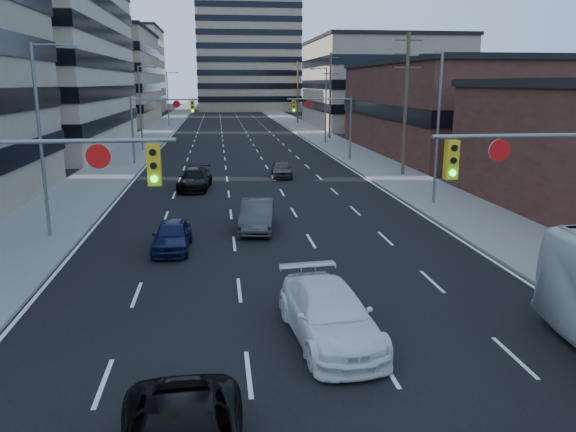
{
  "coord_description": "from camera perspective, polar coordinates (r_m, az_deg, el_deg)",
  "views": [
    {
      "loc": [
        -2.41,
        -7.03,
        7.26
      ],
      "look_at": [
        0.22,
        14.07,
        2.2
      ],
      "focal_mm": 35.0,
      "sensor_mm": 36.0,
      "label": 1
    }
  ],
  "objects": [
    {
      "name": "utility_pole_midblock",
      "position": [
        74.49,
        4.31,
        12.21
      ],
      "size": [
        2.2,
        0.28,
        11.0
      ],
      "color": "#4C3D2D",
      "rests_on": "ground"
    },
    {
      "name": "utility_pole_distant",
      "position": [
        104.07,
        1.0,
        12.57
      ],
      "size": [
        2.2,
        0.28,
        11.0
      ],
      "color": "#4C3D2D",
      "rests_on": "ground"
    },
    {
      "name": "streetlight_left_far",
      "position": [
        97.38,
        -12.03,
        11.81
      ],
      "size": [
        2.03,
        0.22,
        9.0
      ],
      "color": "slate",
      "rests_on": "ground"
    },
    {
      "name": "road_surface",
      "position": [
        137.24,
        -6.18,
        10.29
      ],
      "size": [
        18.0,
        300.0,
        0.02
      ],
      "primitive_type": "cube",
      "color": "black",
      "rests_on": "ground"
    },
    {
      "name": "streetlight_left_near",
      "position": [
        28.25,
        -23.61,
        7.8
      ],
      "size": [
        2.03,
        0.22,
        9.0
      ],
      "color": "slate",
      "rests_on": "ground"
    },
    {
      "name": "bg_block_right",
      "position": [
        141.29,
        7.18,
        12.78
      ],
      "size": [
        22.0,
        22.0,
        12.0
      ],
      "primitive_type": "cube",
      "color": "gray",
      "rests_on": "ground"
    },
    {
      "name": "sidewalk_right",
      "position": [
        137.92,
        -1.32,
        10.4
      ],
      "size": [
        5.0,
        300.0,
        0.15
      ],
      "primitive_type": "cube",
      "color": "slate",
      "rests_on": "ground"
    },
    {
      "name": "utility_pole_block",
      "position": [
        45.46,
        11.88,
        11.24
      ],
      "size": [
        2.2,
        0.28,
        11.0
      ],
      "color": "#4C3D2D",
      "rests_on": "ground"
    },
    {
      "name": "storefront_right_mid",
      "position": [
        62.91,
        18.03,
        10.23
      ],
      "size": [
        20.0,
        30.0,
        9.0
      ],
      "primitive_type": "cube",
      "color": "#472119",
      "rests_on": "ground"
    },
    {
      "name": "sedan_grey_center",
      "position": [
        28.32,
        -3.15,
        0.08
      ],
      "size": [
        2.15,
        4.74,
        1.51
      ],
      "primitive_type": "imported",
      "rotation": [
        0.0,
        0.0,
        -0.12
      ],
      "color": "#363639",
      "rests_on": "ground"
    },
    {
      "name": "sedan_grey_right",
      "position": [
        44.2,
        -0.64,
        4.79
      ],
      "size": [
        1.73,
        3.9,
        1.3
      ],
      "primitive_type": "imported",
      "rotation": [
        0.0,
        0.0,
        -0.05
      ],
      "color": "#2D2D2F",
      "rests_on": "ground"
    },
    {
      "name": "sidewalk_left",
      "position": [
        137.52,
        -11.05,
        10.15
      ],
      "size": [
        5.0,
        300.0,
        0.15
      ],
      "primitive_type": "cube",
      "color": "slate",
      "rests_on": "ground"
    },
    {
      "name": "sedan_black_far",
      "position": [
        39.62,
        -9.43,
        3.7
      ],
      "size": [
        2.54,
        5.13,
        1.43
      ],
      "primitive_type": "imported",
      "rotation": [
        0.0,
        0.0,
        -0.11
      ],
      "color": "black",
      "rests_on": "ground"
    },
    {
      "name": "sedan_blue",
      "position": [
        25.36,
        -11.7,
        -1.96
      ],
      "size": [
        1.7,
        3.98,
        1.34
      ],
      "primitive_type": "imported",
      "rotation": [
        0.0,
        0.0,
        -0.03
      ],
      "color": "#0E1238",
      "rests_on": "ground"
    },
    {
      "name": "streetlight_right_near",
      "position": [
        34.54,
        14.77,
        9.29
      ],
      "size": [
        2.03,
        0.22,
        9.0
      ],
      "color": "slate",
      "rests_on": "ground"
    },
    {
      "name": "white_van",
      "position": [
        16.4,
        4.23,
        -9.92
      ],
      "size": [
        2.7,
        5.58,
        1.57
      ],
      "primitive_type": "imported",
      "rotation": [
        0.0,
        0.0,
        0.1
      ],
      "color": "white",
      "rests_on": "ground"
    },
    {
      "name": "signal_near_left",
      "position": [
        16.12,
        -25.22,
        1.61
      ],
      "size": [
        6.59,
        0.33,
        6.0
      ],
      "color": "slate",
      "rests_on": "ground"
    },
    {
      "name": "signal_near_right",
      "position": [
        18.21,
        25.84,
        2.77
      ],
      "size": [
        6.59,
        0.33,
        6.0
      ],
      "color": "slate",
      "rests_on": "ground"
    },
    {
      "name": "office_left_far",
      "position": [
        109.19,
        -19.01,
        13.07
      ],
      "size": [
        20.0,
        30.0,
        16.0
      ],
      "primitive_type": "cube",
      "color": "gray",
      "rests_on": "ground"
    },
    {
      "name": "signal_far_left",
      "position": [
        52.37,
        -13.06,
        9.81
      ],
      "size": [
        6.09,
        0.33,
        6.0
      ],
      "color": "slate",
      "rests_on": "ground"
    },
    {
      "name": "streetlight_right_far",
      "position": [
        68.26,
        3.74,
        11.51
      ],
      "size": [
        2.03,
        0.22,
        9.0
      ],
      "color": "slate",
      "rests_on": "ground"
    },
    {
      "name": "bg_block_left",
      "position": [
        149.26,
        -17.49,
        13.85
      ],
      "size": [
        24.0,
        24.0,
        20.0
      ],
      "primitive_type": "cube",
      "color": "#ADA089",
      "rests_on": "ground"
    },
    {
      "name": "signal_far_right",
      "position": [
        53.08,
        3.93,
        10.16
      ],
      "size": [
        6.09,
        0.33,
        6.0
      ],
      "color": "slate",
      "rests_on": "ground"
    },
    {
      "name": "streetlight_left_mid",
      "position": [
        62.57,
        -14.65,
        10.95
      ],
      "size": [
        2.03,
        0.22,
        9.0
      ],
      "color": "slate",
      "rests_on": "ground"
    },
    {
      "name": "office_right_far",
      "position": [
        98.9,
        9.23,
        13.07
      ],
      "size": [
        22.0,
        28.0,
        14.0
      ],
      "primitive_type": "cube",
      "color": "gray",
      "rests_on": "ground"
    }
  ]
}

